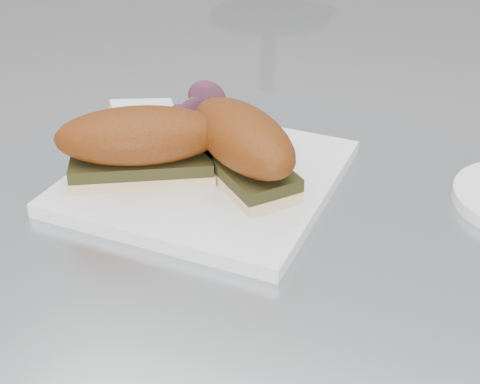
% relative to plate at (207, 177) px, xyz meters
% --- Properties ---
extents(plate, '(0.28, 0.28, 0.02)m').
position_rel_plate_xyz_m(plate, '(0.00, 0.00, 0.00)').
color(plate, white).
rests_on(plate, table).
extents(sandwich_left, '(0.20, 0.16, 0.08)m').
position_rel_plate_xyz_m(sandwich_left, '(-0.06, -0.04, 0.05)').
color(sandwich_left, '#FBE69C').
rests_on(sandwich_left, plate).
extents(sandwich_right, '(0.19, 0.17, 0.08)m').
position_rel_plate_xyz_m(sandwich_right, '(0.04, -0.00, 0.05)').
color(sandwich_right, '#FBE69C').
rests_on(sandwich_right, plate).
extents(salad, '(0.12, 0.12, 0.05)m').
position_rel_plate_xyz_m(salad, '(-0.04, 0.07, 0.03)').
color(salad, '#4A8F2E').
rests_on(salad, plate).
extents(napkin, '(0.14, 0.14, 0.02)m').
position_rel_plate_xyz_m(napkin, '(-0.10, 0.07, 0.00)').
color(napkin, white).
rests_on(napkin, table).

